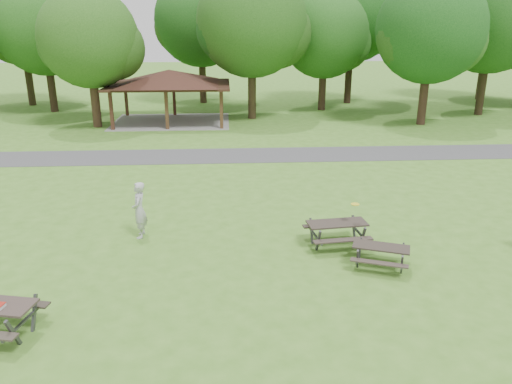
% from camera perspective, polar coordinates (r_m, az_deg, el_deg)
% --- Properties ---
extents(ground, '(160.00, 160.00, 0.00)m').
position_cam_1_polar(ground, '(14.59, -3.00, -10.07)').
color(ground, '#427621').
rests_on(ground, ground).
extents(asphalt_path, '(120.00, 3.20, 0.02)m').
position_cam_1_polar(asphalt_path, '(27.68, -3.36, 4.18)').
color(asphalt_path, '#3F3F41').
rests_on(asphalt_path, ground).
extents(pavilion, '(8.60, 7.01, 3.76)m').
position_cam_1_polar(pavilion, '(37.19, -9.88, 12.55)').
color(pavilion, '#331C12').
rests_on(pavilion, ground).
extents(tree_row_c, '(8.19, 7.80, 10.67)m').
position_cam_1_polar(tree_row_c, '(44.02, -22.94, 16.90)').
color(tree_row_c, black).
rests_on(tree_row_c, ground).
extents(tree_row_d, '(6.93, 6.60, 9.27)m').
position_cam_1_polar(tree_row_d, '(36.40, -18.40, 16.04)').
color(tree_row_d, '#332116').
rests_on(tree_row_d, ground).
extents(tree_row_e, '(8.40, 8.00, 11.02)m').
position_cam_1_polar(tree_row_e, '(37.84, -0.32, 18.57)').
color(tree_row_e, black).
rests_on(tree_row_e, ground).
extents(tree_row_f, '(7.35, 7.00, 9.55)m').
position_cam_1_polar(tree_row_f, '(42.09, 7.95, 17.17)').
color(tree_row_f, black).
rests_on(tree_row_f, ground).
extents(tree_row_g, '(7.77, 7.40, 10.25)m').
position_cam_1_polar(tree_row_g, '(37.55, 19.43, 16.86)').
color(tree_row_g, black).
rests_on(tree_row_g, ground).
extents(tree_row_h, '(8.61, 8.20, 11.37)m').
position_cam_1_polar(tree_row_h, '(43.25, 25.42, 17.22)').
color(tree_row_h, black).
rests_on(tree_row_h, ground).
extents(tree_deep_a, '(8.40, 8.00, 11.38)m').
position_cam_1_polar(tree_deep_a, '(48.32, -25.19, 17.39)').
color(tree_deep_a, black).
rests_on(tree_deep_a, ground).
extents(tree_deep_b, '(8.40, 8.00, 11.13)m').
position_cam_1_polar(tree_deep_b, '(45.82, -6.20, 18.68)').
color(tree_deep_b, '#2F1E15').
rests_on(tree_deep_b, ground).
extents(tree_deep_c, '(8.82, 8.40, 11.90)m').
position_cam_1_polar(tree_deep_c, '(46.15, 11.05, 19.15)').
color(tree_deep_c, black).
rests_on(tree_deep_c, ground).
extents(tree_deep_d, '(8.40, 8.00, 11.27)m').
position_cam_1_polar(tree_deep_d, '(52.20, 25.21, 17.27)').
color(tree_deep_d, black).
rests_on(tree_deep_d, ground).
extents(picnic_table_middle, '(2.10, 1.77, 0.84)m').
position_cam_1_polar(picnic_table_middle, '(16.67, 9.23, -4.07)').
color(picnic_table_middle, '#2A231E').
rests_on(picnic_table_middle, ground).
extents(picnic_table_far, '(2.02, 1.83, 0.72)m').
position_cam_1_polar(picnic_table_far, '(15.53, 14.08, -6.57)').
color(picnic_table_far, '#29231E').
rests_on(picnic_table_far, ground).
extents(frisbee_in_flight, '(0.29, 0.29, 0.02)m').
position_cam_1_polar(frisbee_in_flight, '(16.41, 11.27, -1.38)').
color(frisbee_in_flight, yellow).
rests_on(frisbee_in_flight, ground).
extents(frisbee_thrower, '(0.48, 0.72, 1.96)m').
position_cam_1_polar(frisbee_thrower, '(17.42, -13.20, -2.02)').
color(frisbee_thrower, '#AFAFB1').
rests_on(frisbee_thrower, ground).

